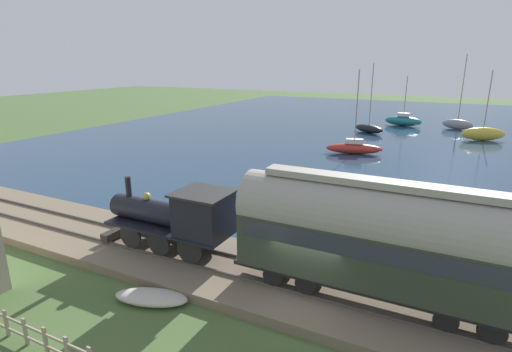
% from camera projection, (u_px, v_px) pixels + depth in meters
% --- Properties ---
extents(ground_plane, '(200.00, 200.00, 0.00)m').
position_uv_depth(ground_plane, '(307.00, 304.00, 14.75)').
color(ground_plane, '#476033').
extents(harbor_water, '(80.00, 80.00, 0.01)m').
position_uv_depth(harbor_water, '(419.00, 130.00, 51.98)').
color(harbor_water, navy).
rests_on(harbor_water, ground).
extents(rail_embankment, '(4.96, 56.00, 0.52)m').
position_uv_depth(rail_embankment, '(312.00, 291.00, 15.19)').
color(rail_embankment, '#756651').
rests_on(rail_embankment, ground).
extents(steam_locomotive, '(2.10, 6.42, 3.06)m').
position_uv_depth(steam_locomotive, '(179.00, 215.00, 17.29)').
color(steam_locomotive, black).
rests_on(steam_locomotive, rail_embankment).
extents(passenger_coach, '(2.24, 10.29, 4.41)m').
position_uv_depth(passenger_coach, '(380.00, 236.00, 13.45)').
color(passenger_coach, black).
rests_on(passenger_coach, rail_embankment).
extents(sailboat_black, '(3.34, 4.40, 8.42)m').
position_uv_depth(sailboat_black, '(369.00, 128.00, 49.78)').
color(sailboat_black, black).
rests_on(sailboat_black, harbor_water).
extents(sailboat_gray, '(2.03, 3.93, 9.52)m').
position_uv_depth(sailboat_gray, '(457.00, 124.00, 52.20)').
color(sailboat_gray, gray).
rests_on(sailboat_gray, harbor_water).
extents(sailboat_red, '(2.64, 5.45, 7.90)m').
position_uv_depth(sailboat_red, '(354.00, 148.00, 38.44)').
color(sailboat_red, '#B72D23').
rests_on(sailboat_red, harbor_water).
extents(sailboat_yellow, '(2.67, 4.82, 7.66)m').
position_uv_depth(sailboat_yellow, '(483.00, 134.00, 44.85)').
color(sailboat_yellow, gold).
rests_on(sailboat_yellow, harbor_water).
extents(sailboat_teal, '(2.34, 5.10, 6.66)m').
position_uv_depth(sailboat_teal, '(403.00, 120.00, 55.14)').
color(sailboat_teal, '#1E707A').
rests_on(sailboat_teal, harbor_water).
extents(rowboat_near_shore, '(2.12, 1.69, 0.56)m').
position_uv_depth(rowboat_near_shore, '(291.00, 231.00, 20.38)').
color(rowboat_near_shore, silver).
rests_on(rowboat_near_shore, harbor_water).
extents(rowboat_off_pier, '(2.29, 2.31, 0.48)m').
position_uv_depth(rowboat_off_pier, '(435.00, 226.00, 21.03)').
color(rowboat_off_pier, silver).
rests_on(rowboat_off_pier, harbor_water).
extents(beached_dinghy, '(1.88, 3.00, 0.44)m').
position_uv_depth(beached_dinghy, '(151.00, 297.00, 14.76)').
color(beached_dinghy, '#B7B2A3').
rests_on(beached_dinghy, ground).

